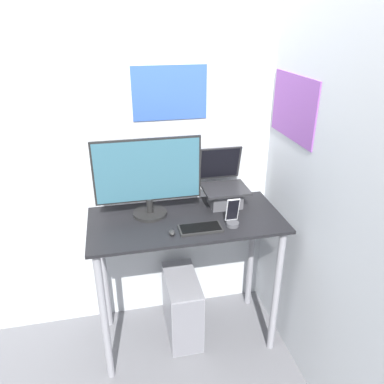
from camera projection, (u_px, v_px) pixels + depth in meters
ground_plane at (196, 366)px, 2.47m from camera, size 12.00×12.00×0.00m
wall_back at (175, 148)px, 2.49m from camera, size 6.00×0.06×2.60m
wall_side_right at (318, 177)px, 2.05m from camera, size 0.06×6.00×2.60m
desk at (186, 244)px, 2.39m from camera, size 1.20×0.56×0.96m
laptop at (224, 191)px, 2.46m from camera, size 0.29×0.30×0.36m
monitor at (148, 178)px, 2.26m from camera, size 0.65×0.21×0.50m
keyboard at (200, 228)px, 2.19m from camera, size 0.25×0.12×0.02m
mouse at (172, 233)px, 2.14m from camera, size 0.03×0.05×0.02m
cell_phone at (233, 218)px, 2.22m from camera, size 0.08×0.08×0.18m
computer_tower at (182, 306)px, 2.65m from camera, size 0.22×0.46×0.47m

